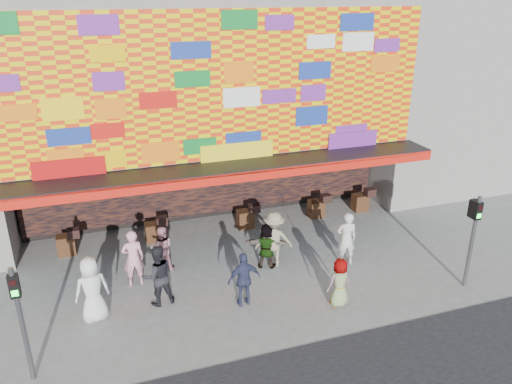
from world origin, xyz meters
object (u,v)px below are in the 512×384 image
(ped_e, at_px, (244,279))
(parasol, at_px, (343,240))
(ped_c, at_px, (158,276))
(ped_i, at_px, (162,249))
(ped_f, at_px, (266,246))
(signal_right, at_px, (474,232))
(ped_d, at_px, (274,240))
(ped_b, at_px, (133,258))
(ped_g, at_px, (340,282))
(ped_h, at_px, (346,239))
(signal_left, at_px, (20,312))
(ped_a, at_px, (92,289))

(ped_e, bearing_deg, parasol, 157.26)
(ped_c, distance_m, ped_i, 1.90)
(ped_f, xyz_separation_m, parasol, (1.25, -2.70, 1.33))
(signal_right, height_order, ped_e, signal_right)
(ped_d, relative_size, ped_f, 1.23)
(ped_e, bearing_deg, ped_i, -57.76)
(signal_right, distance_m, ped_b, 10.27)
(ped_d, distance_m, ped_f, 0.32)
(signal_right, xyz_separation_m, ped_d, (-5.17, 3.07, -0.91))
(ped_c, distance_m, ped_e, 2.49)
(ped_g, bearing_deg, ped_f, -70.55)
(ped_h, bearing_deg, ped_f, -1.03)
(ped_h, distance_m, parasol, 2.73)
(ped_e, bearing_deg, ped_f, -129.96)
(ped_b, distance_m, ped_d, 4.50)
(ped_e, distance_m, ped_g, 2.74)
(signal_right, distance_m, parasol, 4.20)
(signal_left, relative_size, ped_e, 1.79)
(ped_h, relative_size, parasol, 1.04)
(signal_left, height_order, ped_c, signal_left)
(ped_a, relative_size, ped_i, 1.24)
(ped_b, distance_m, ped_i, 1.14)
(ped_c, xyz_separation_m, ped_f, (3.66, 0.94, -0.15))
(ped_c, height_order, ped_d, ped_d)
(ped_c, xyz_separation_m, ped_g, (4.92, -1.76, -0.18))
(parasol, bearing_deg, ped_g, 0.00)
(ped_d, bearing_deg, ped_b, 9.13)
(ped_e, bearing_deg, ped_g, 157.26)
(signal_left, distance_m, ped_d, 7.91)
(signal_left, bearing_deg, ped_d, 23.02)
(signal_left, distance_m, ped_f, 7.68)
(ped_g, bearing_deg, parasol, -5.48)
(ped_b, xyz_separation_m, ped_c, (0.56, -1.24, -0.00))
(ped_b, bearing_deg, ped_f, 175.30)
(ped_c, bearing_deg, ped_i, -109.60)
(signal_right, xyz_separation_m, ped_g, (-4.18, 0.35, -1.11))
(parasol, bearing_deg, signal_right, -4.81)
(signal_left, distance_m, ped_i, 5.53)
(ped_a, xyz_separation_m, parasol, (6.72, -1.57, 1.15))
(ped_e, height_order, ped_i, ped_e)
(signal_left, height_order, ped_g, signal_left)
(ped_e, relative_size, ped_g, 1.12)
(ped_d, xyz_separation_m, ped_h, (2.31, -0.65, -0.03))
(ped_c, height_order, ped_h, ped_c)
(ped_g, bearing_deg, signal_right, 169.71)
(ped_b, height_order, ped_h, ped_b)
(ped_a, distance_m, ped_d, 5.85)
(ped_c, relative_size, ped_d, 0.97)
(ped_c, height_order, ped_g, ped_c)
(ped_f, bearing_deg, ped_e, 76.60)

